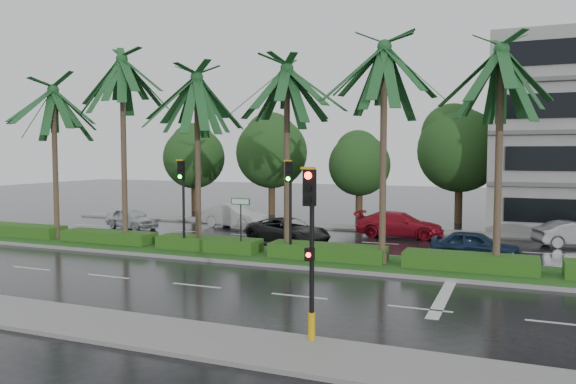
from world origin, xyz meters
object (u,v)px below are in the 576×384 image
at_px(street_sign, 241,212).
at_px(car_grey, 575,234).
at_px(signal_near, 311,247).
at_px(car_darkgrey, 288,231).
at_px(signal_median_left, 182,191).
at_px(car_red, 399,224).
at_px(car_white, 235,216).
at_px(car_blue, 475,245).
at_px(car_silver, 132,218).

xyz_separation_m(street_sign, car_grey, (14.50, 9.26, -1.47)).
height_order(signal_near, street_sign, signal_near).
bearing_deg(car_darkgrey, street_sign, -163.03).
distance_m(signal_median_left, street_sign, 3.13).
relative_size(car_red, car_grey, 1.26).
height_order(car_white, car_blue, car_white).
distance_m(signal_near, signal_median_left, 13.93).
bearing_deg(car_red, signal_median_left, 137.42).
relative_size(street_sign, car_silver, 0.67).
height_order(signal_median_left, car_blue, signal_median_left).
distance_m(street_sign, car_silver, 12.64).
relative_size(car_silver, car_white, 0.85).
height_order(street_sign, car_blue, street_sign).
bearing_deg(car_blue, car_red, 44.27).
xyz_separation_m(car_darkgrey, car_red, (5.00, 4.55, 0.04)).
distance_m(signal_median_left, car_red, 12.81).
relative_size(signal_median_left, car_red, 0.88).
height_order(car_blue, car_grey, car_blue).
height_order(street_sign, car_red, street_sign).
bearing_deg(car_white, car_darkgrey, -114.94).
relative_size(car_darkgrey, car_blue, 1.27).
relative_size(car_red, car_blue, 1.29).
bearing_deg(car_blue, signal_near, 172.88).
xyz_separation_m(signal_near, signal_median_left, (-10.00, 9.69, 0.49)).
bearing_deg(signal_near, street_sign, 125.34).
bearing_deg(car_red, signal_near, -175.66).
bearing_deg(car_silver, car_darkgrey, -82.43).
relative_size(signal_median_left, street_sign, 1.68).
height_order(signal_near, signal_median_left, signal_median_left).
height_order(car_red, car_grey, car_red).
xyz_separation_m(car_white, car_blue, (15.14, -5.67, -0.10)).
bearing_deg(car_silver, signal_median_left, -113.17).
height_order(car_silver, car_darkgrey, car_darkgrey).
bearing_deg(signal_median_left, signal_near, -44.09).
distance_m(street_sign, car_red, 10.75).
bearing_deg(street_sign, car_silver, 150.49).
distance_m(car_white, car_grey, 19.64).
xyz_separation_m(signal_median_left, car_blue, (13.00, 3.70, -2.34)).
distance_m(car_silver, car_blue, 21.10).
bearing_deg(street_sign, car_darkgrey, 83.76).
xyz_separation_m(car_white, car_darkgrey, (5.64, -4.62, -0.08)).
relative_size(car_darkgrey, car_red, 0.98).
distance_m(car_darkgrey, car_blue, 9.56).
xyz_separation_m(signal_median_left, street_sign, (3.00, 0.18, -0.87)).
bearing_deg(car_white, street_sign, -136.41).
height_order(signal_median_left, car_grey, signal_median_left).
xyz_separation_m(signal_near, car_silver, (-17.93, 16.06, -1.84)).
relative_size(signal_median_left, car_silver, 1.12).
relative_size(signal_near, car_darkgrey, 0.89).
distance_m(signal_near, car_silver, 24.14).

